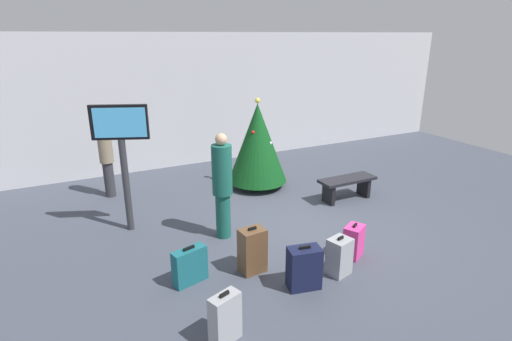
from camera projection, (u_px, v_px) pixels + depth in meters
name	position (u px, v px, depth m)	size (l,w,h in m)	color
ground_plane	(299.00, 226.00, 7.40)	(16.00, 16.00, 0.00)	#424754
back_wall	(209.00, 99.00, 10.72)	(16.00, 0.20, 3.40)	silver
holiday_tree	(258.00, 143.00, 8.99)	(1.33, 1.33, 2.05)	#4C3319
flight_info_kiosk	(122.00, 144.00, 6.77)	(0.91, 0.42, 2.26)	#333338
waiting_bench	(347.00, 184.00, 8.48)	(1.25, 0.44, 0.48)	black
traveller_0	(222.00, 184.00, 6.71)	(0.46, 0.46, 1.84)	#19594C
traveller_1	(106.00, 154.00, 8.46)	(0.37, 0.37, 1.79)	#333338
suitcase_0	(252.00, 250.00, 5.89)	(0.39, 0.30, 0.72)	brown
suitcase_1	(225.00, 318.00, 4.53)	(0.41, 0.29, 0.65)	#9EA0A5
suitcase_2	(190.00, 266.00, 5.64)	(0.53, 0.30, 0.57)	#19606B
suitcase_3	(354.00, 241.00, 6.31)	(0.41, 0.37, 0.56)	#E5388C
suitcase_4	(304.00, 268.00, 5.52)	(0.49, 0.36, 0.64)	#141938
suitcase_5	(339.00, 256.00, 5.84)	(0.38, 0.35, 0.60)	#9EA0A5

